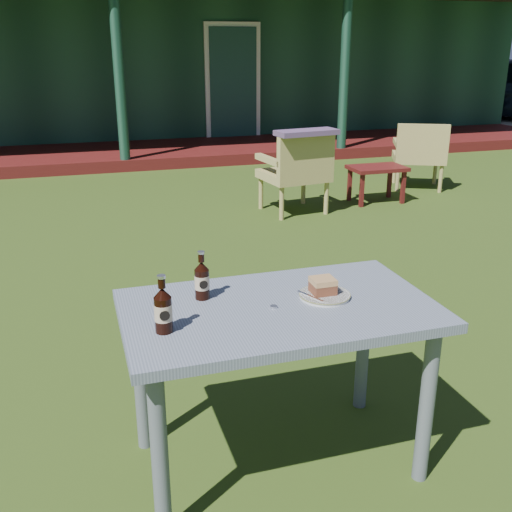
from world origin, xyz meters
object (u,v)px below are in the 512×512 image
object	(u,v)px
cola_bottle_near	(202,280)
armchair_left	(298,169)
cola_bottle_far	(163,310)
cafe_table	(279,329)
cake_slice	(323,286)
side_table	(377,172)
plate	(325,295)
armchair_right	(420,152)

from	to	relation	value
cola_bottle_near	armchair_left	distance (m)	3.92
cola_bottle_far	cafe_table	bearing A→B (deg)	11.12
cake_slice	armchair_left	bearing A→B (deg)	70.45
cafe_table	side_table	bearing A→B (deg)	57.02
armchair_left	cake_slice	bearing A→B (deg)	-109.55
cafe_table	plate	bearing A→B (deg)	6.43
plate	armchair_right	world-z (taller)	armchair_right
armchair_left	side_table	size ratio (longest dim) A/B	1.38
plate	cola_bottle_far	size ratio (longest dim) A/B	0.97
cola_bottle_near	side_table	xyz separation A→B (m)	(2.75, 3.67, -0.46)
cafe_table	plate	distance (m)	0.23
cola_bottle_near	armchair_left	size ratio (longest dim) A/B	0.24
cola_bottle_far	side_table	distance (m)	4.92
cake_slice	side_table	bearing A→B (deg)	58.90
cake_slice	armchair_left	size ratio (longest dim) A/B	0.11
cake_slice	armchair_right	xyz separation A→B (m)	(3.07, 4.21, -0.32)
cafe_table	armchair_left	world-z (taller)	armchair_left
armchair_right	cola_bottle_near	bearing A→B (deg)	-130.79
cola_bottle_near	cake_slice	bearing A→B (deg)	-14.48
cake_slice	cola_bottle_far	bearing A→B (deg)	-169.16
cola_bottle_near	armchair_right	distance (m)	5.42
plate	side_table	bearing A→B (deg)	59.03
cola_bottle_near	side_table	world-z (taller)	cola_bottle_near
cafe_table	cake_slice	xyz separation A→B (m)	(0.20, 0.04, 0.15)
cola_bottle_far	armchair_right	distance (m)	5.73
armchair_left	plate	bearing A→B (deg)	-109.43
plate	armchair_left	bearing A→B (deg)	70.57
side_table	cola_bottle_near	bearing A→B (deg)	-126.82
plate	side_table	xyz separation A→B (m)	(2.28, 3.81, -0.39)
cafe_table	armchair_left	bearing A→B (deg)	67.94
cafe_table	armchair_right	world-z (taller)	armchair_right
cafe_table	cola_bottle_near	world-z (taller)	cola_bottle_near
cola_bottle_far	plate	bearing A→B (deg)	9.71
cake_slice	armchair_right	world-z (taller)	cake_slice
armchair_right	plate	bearing A→B (deg)	-125.97
armchair_left	armchair_right	bearing A→B (deg)	18.51
cafe_table	cola_bottle_near	xyz separation A→B (m)	(-0.27, 0.15, 0.18)
cola_bottle_near	cola_bottle_far	size ratio (longest dim) A/B	0.93
plate	armchair_left	xyz separation A→B (m)	(1.28, 3.63, -0.26)
cake_slice	armchair_left	xyz separation A→B (m)	(1.28, 3.61, -0.30)
side_table	plate	bearing A→B (deg)	-120.97
cake_slice	cola_bottle_near	xyz separation A→B (m)	(-0.46, 0.12, 0.03)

